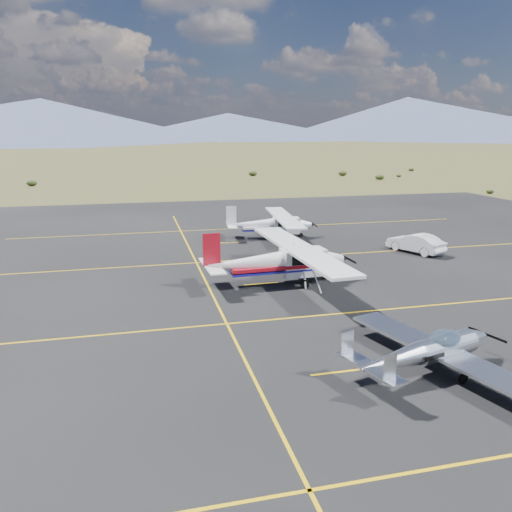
{
  "coord_description": "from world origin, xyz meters",
  "views": [
    {
      "loc": [
        -9.67,
        -18.65,
        8.39
      ],
      "look_at": [
        -3.27,
        7.69,
        1.6
      ],
      "focal_mm": 35.0,
      "sensor_mm": 36.0,
      "label": 1
    }
  ],
  "objects_px": {
    "aircraft_plain": "(271,224)",
    "aircraft_cessna": "(279,260)",
    "aircraft_low_wing": "(431,351)",
    "sedan": "(416,243)"
  },
  "relations": [
    {
      "from": "aircraft_plain",
      "to": "sedan",
      "type": "relative_size",
      "value": 2.53
    },
    {
      "from": "aircraft_low_wing",
      "to": "aircraft_plain",
      "type": "height_order",
      "value": "aircraft_plain"
    },
    {
      "from": "aircraft_cessna",
      "to": "sedan",
      "type": "distance_m",
      "value": 12.6
    },
    {
      "from": "aircraft_low_wing",
      "to": "sedan",
      "type": "distance_m",
      "value": 18.99
    },
    {
      "from": "aircraft_plain",
      "to": "aircraft_low_wing",
      "type": "bearing_deg",
      "value": -85.52
    },
    {
      "from": "aircraft_low_wing",
      "to": "aircraft_cessna",
      "type": "height_order",
      "value": "aircraft_cessna"
    },
    {
      "from": "aircraft_low_wing",
      "to": "aircraft_cessna",
      "type": "bearing_deg",
      "value": 85.55
    },
    {
      "from": "aircraft_plain",
      "to": "aircraft_cessna",
      "type": "bearing_deg",
      "value": -97.28
    },
    {
      "from": "aircraft_cessna",
      "to": "aircraft_plain",
      "type": "relative_size",
      "value": 1.18
    },
    {
      "from": "aircraft_low_wing",
      "to": "aircraft_plain",
      "type": "relative_size",
      "value": 0.8
    }
  ]
}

